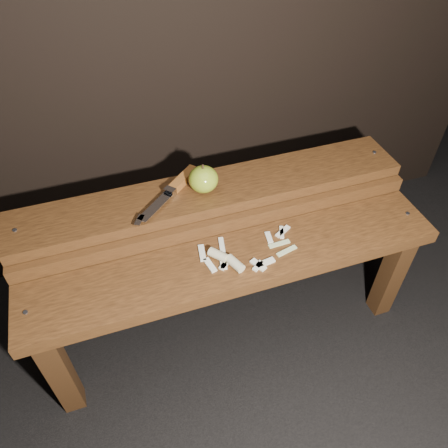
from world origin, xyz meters
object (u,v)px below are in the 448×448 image
object	(u,v)px
bench_front_tier	(238,276)
bench_rear_tier	(213,210)
knife	(176,186)
apple	(203,179)

from	to	relation	value
bench_front_tier	bench_rear_tier	world-z (taller)	bench_rear_tier
bench_front_tier	knife	size ratio (longest dim) A/B	5.19
apple	knife	bearing A→B (deg)	159.28
bench_front_tier	knife	bearing A→B (deg)	111.50
apple	knife	xyz separation A→B (m)	(-0.08, 0.03, -0.03)
bench_front_tier	bench_rear_tier	xyz separation A→B (m)	(0.00, 0.23, 0.06)
bench_front_tier	apple	size ratio (longest dim) A/B	13.21
bench_front_tier	bench_rear_tier	distance (m)	0.23
bench_front_tier	bench_rear_tier	bearing A→B (deg)	90.00
apple	bench_rear_tier	bearing A→B (deg)	-9.35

